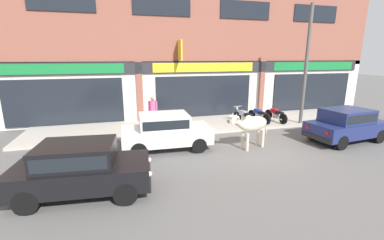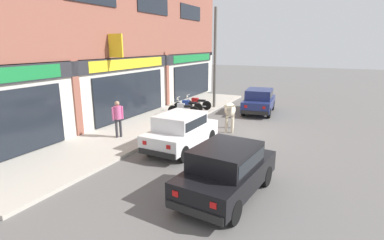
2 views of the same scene
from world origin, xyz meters
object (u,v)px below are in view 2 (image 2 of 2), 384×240
(cow, at_px, (230,110))
(car_2, at_px, (227,168))
(motorcycle_0, at_px, (183,109))
(motorcycle_2, at_px, (197,103))
(motorcycle_1, at_px, (188,106))
(car_0, at_px, (181,130))
(pedestrian, at_px, (118,115))
(utility_pole, at_px, (215,59))
(car_1, at_px, (259,100))

(cow, bearing_deg, car_2, -161.59)
(cow, bearing_deg, motorcycle_0, 67.50)
(motorcycle_0, relative_size, motorcycle_2, 0.99)
(motorcycle_2, bearing_deg, motorcycle_1, 170.76)
(cow, height_order, car_0, cow)
(car_0, height_order, motorcycle_1, car_0)
(cow, relative_size, pedestrian, 1.31)
(motorcycle_0, xyz_separation_m, motorcycle_1, (0.99, 0.21, 0.00))
(car_0, distance_m, utility_pole, 8.29)
(cow, xyz_separation_m, motorcycle_0, (1.34, 3.22, -0.50))
(car_1, height_order, utility_pole, utility_pole)
(car_1, height_order, motorcycle_2, car_1)
(cow, xyz_separation_m, motorcycle_1, (2.33, 3.43, -0.50))
(motorcycle_0, xyz_separation_m, pedestrian, (-4.81, 0.64, 0.60))
(cow, height_order, motorcycle_2, cow)
(car_0, height_order, car_1, same)
(pedestrian, bearing_deg, car_0, -87.63)
(car_1, distance_m, car_2, 10.73)
(car_0, relative_size, utility_pole, 0.60)
(car_2, height_order, motorcycle_0, car_2)
(car_0, height_order, pedestrian, pedestrian)
(car_0, bearing_deg, motorcycle_0, 26.87)
(car_0, relative_size, car_1, 0.98)
(motorcycle_0, height_order, motorcycle_1, same)
(car_2, height_order, motorcycle_2, car_2)
(pedestrian, bearing_deg, utility_pole, -9.24)
(car_2, bearing_deg, motorcycle_0, 35.17)
(car_0, bearing_deg, utility_pole, 12.61)
(motorcycle_0, bearing_deg, car_1, -48.62)
(car_2, distance_m, motorcycle_1, 10.09)
(motorcycle_1, height_order, motorcycle_2, same)
(car_0, distance_m, motorcycle_2, 7.07)
(car_1, xyz_separation_m, motorcycle_0, (-3.11, 3.53, -0.30))
(cow, distance_m, car_2, 6.48)
(motorcycle_2, relative_size, pedestrian, 1.13)
(motorcycle_0, relative_size, motorcycle_1, 1.00)
(motorcycle_0, xyz_separation_m, motorcycle_2, (1.95, 0.05, 0.00))
(car_1, bearing_deg, cow, 176.04)
(motorcycle_0, distance_m, pedestrian, 4.89)
(motorcycle_1, bearing_deg, car_0, -155.55)
(car_0, height_order, car_2, same)
(pedestrian, bearing_deg, motorcycle_0, -7.60)
(car_1, bearing_deg, car_0, 171.55)
(car_1, xyz_separation_m, car_2, (-10.59, -1.74, 0.00))
(car_1, relative_size, pedestrian, 2.33)
(car_2, bearing_deg, car_1, 9.31)
(car_1, height_order, motorcycle_1, car_1)
(motorcycle_0, distance_m, utility_pole, 4.12)
(car_1, xyz_separation_m, utility_pole, (-0.05, 2.89, 2.37))
(car_0, relative_size, pedestrian, 2.29)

